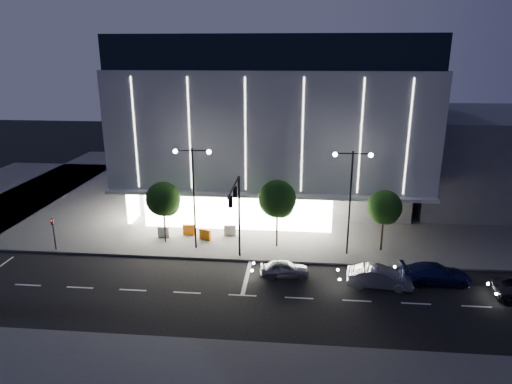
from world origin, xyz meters
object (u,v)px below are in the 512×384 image
object	(u,v)px
car_lead	(284,269)
car_third	(436,274)
barrier_b	(164,232)
tree_right	(384,209)
traffic_mast	(237,206)
tree_left	(164,201)
car_second	(379,277)
barrier_a	(189,230)
street_lamp_west	(193,184)
barrier_c	(205,234)
ped_signal_far	(54,231)
street_lamp_east	(351,188)
tree_mid	(278,201)
barrier_d	(230,230)

from	to	relation	value
car_lead	car_third	world-z (taller)	car_third
barrier_b	tree_right	bearing A→B (deg)	0.99
traffic_mast	car_lead	world-z (taller)	traffic_mast
barrier_b	tree_left	bearing A→B (deg)	-60.48
car_third	barrier_b	world-z (taller)	car_third
car_third	car_second	bearing A→B (deg)	100.83
car_second	barrier_a	bearing A→B (deg)	68.40
street_lamp_west	barrier_c	bearing A→B (deg)	76.28
ped_signal_far	tree_left	bearing A→B (deg)	15.61
street_lamp_east	car_second	distance (m)	7.64
tree_mid	barrier_d	world-z (taller)	tree_mid
street_lamp_west	tree_right	bearing A→B (deg)	3.64
street_lamp_east	tree_left	world-z (taller)	street_lamp_east
car_lead	barrier_a	size ratio (longest dim) A/B	3.40
traffic_mast	car_third	xyz separation A→B (m)	(15.09, -1.65, -4.29)
traffic_mast	tree_left	xyz separation A→B (m)	(-6.97, 3.68, -0.99)
car_third	tree_mid	bearing A→B (deg)	63.94
barrier_a	barrier_d	xyz separation A→B (m)	(3.84, 0.19, 0.00)
ped_signal_far	barrier_a	bearing A→B (deg)	21.93
street_lamp_east	traffic_mast	bearing A→B (deg)	-163.52
street_lamp_east	car_second	size ratio (longest dim) A/B	1.93
car_third	barrier_b	xyz separation A→B (m)	(-22.56, 6.38, -0.09)
barrier_c	street_lamp_west	bearing A→B (deg)	-84.47
tree_mid	car_second	xyz separation A→B (m)	(7.79, -6.32, -3.57)
car_second	car_lead	bearing A→B (deg)	87.24
traffic_mast	car_lead	distance (m)	6.08
traffic_mast	barrier_a	world-z (taller)	traffic_mast
street_lamp_east	car_third	xyz separation A→B (m)	(6.09, -4.31, -5.22)
ped_signal_far	barrier_b	bearing A→B (deg)	22.78
traffic_mast	tree_mid	bearing A→B (deg)	50.58
tree_left	tree_mid	world-z (taller)	tree_mid
street_lamp_east	barrier_d	size ratio (longest dim) A/B	8.18
ped_signal_far	barrier_c	world-z (taller)	ped_signal_far
car_third	tree_right	bearing A→B (deg)	27.66
traffic_mast	barrier_d	bearing A→B (deg)	104.39
barrier_a	barrier_b	world-z (taller)	same
tree_left	traffic_mast	bearing A→B (deg)	-27.84
traffic_mast	tree_right	world-z (taller)	traffic_mast
street_lamp_west	car_second	xyz separation A→B (m)	(14.82, -5.30, -5.19)
tree_right	barrier_c	distance (m)	15.93
car_lead	barrier_d	world-z (taller)	car_lead
street_lamp_west	street_lamp_east	world-z (taller)	same
car_third	barrier_c	world-z (taller)	car_third
car_lead	traffic_mast	bearing A→B (deg)	60.52
traffic_mast	tree_mid	world-z (taller)	traffic_mast
street_lamp_west	car_second	size ratio (longest dim) A/B	1.93
tree_right	car_second	world-z (taller)	tree_right
street_lamp_west	barrier_a	distance (m)	6.14
tree_left	barrier_a	xyz separation A→B (m)	(1.68, 1.79, -3.38)
car_third	barrier_d	size ratio (longest dim) A/B	4.63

